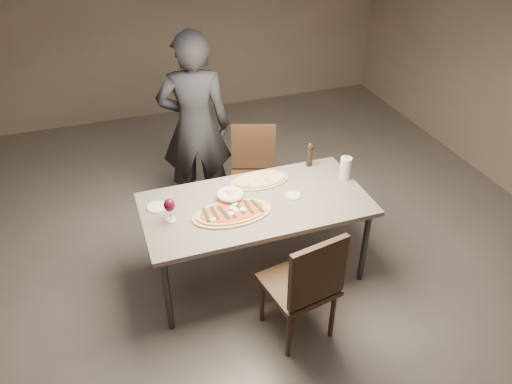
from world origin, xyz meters
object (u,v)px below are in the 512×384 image
object	(u,v)px
dining_table	(256,208)
bread_basket	(230,196)
chair_far	(254,169)
zucchini_pizza	(232,212)
ham_pizza	(260,180)
diner	(195,127)
pepper_mill_left	(310,155)
carafe	(345,168)
chair_near	(306,283)

from	to	relation	value
dining_table	bread_basket	world-z (taller)	bread_basket
bread_basket	chair_far	distance (m)	0.91
chair_far	dining_table	bearing A→B (deg)	91.21
zucchini_pizza	bread_basket	world-z (taller)	bread_basket
ham_pizza	diner	xyz separation A→B (m)	(-0.35, 0.83, 0.15)
ham_pizza	diner	world-z (taller)	diner
dining_table	pepper_mill_left	xyz separation A→B (m)	(0.63, 0.38, 0.16)
zucchini_pizza	carafe	world-z (taller)	carafe
zucchini_pizza	carafe	bearing A→B (deg)	27.83
zucchini_pizza	ham_pizza	size ratio (longest dim) A/B	1.23
ham_pizza	chair_near	world-z (taller)	chair_near
ham_pizza	carafe	distance (m)	0.73
zucchini_pizza	chair_near	world-z (taller)	chair_near
chair_near	diner	bearing A→B (deg)	89.56
chair_near	chair_far	world-z (taller)	chair_near
dining_table	chair_near	xyz separation A→B (m)	(0.10, -0.77, -0.14)
dining_table	diner	bearing A→B (deg)	101.11
ham_pizza	bread_basket	bearing A→B (deg)	-129.59
chair_far	bread_basket	bearing A→B (deg)	77.57
chair_far	ham_pizza	bearing A→B (deg)	95.31
chair_near	chair_far	size ratio (longest dim) A/B	1.05
bread_basket	chair_far	world-z (taller)	chair_far
diner	bread_basket	bearing A→B (deg)	105.13
chair_near	dining_table	bearing A→B (deg)	87.47
ham_pizza	carafe	size ratio (longest dim) A/B	2.55
carafe	diner	distance (m)	1.47
zucchini_pizza	chair_near	bearing A→B (deg)	-46.08
dining_table	chair_near	bearing A→B (deg)	-82.42
bread_basket	chair_near	distance (m)	0.94
dining_table	bread_basket	xyz separation A→B (m)	(-0.18, 0.09, 0.10)
chair_near	ham_pizza	bearing A→B (deg)	78.31
bread_basket	chair_near	world-z (taller)	chair_near
dining_table	chair_far	bearing A→B (deg)	72.30
dining_table	chair_far	xyz separation A→B (m)	(0.27, 0.83, -0.17)
bread_basket	carafe	bearing A→B (deg)	-0.23
carafe	diner	world-z (taller)	diner
zucchini_pizza	pepper_mill_left	xyz separation A→B (m)	(0.86, 0.47, 0.09)
ham_pizza	bread_basket	distance (m)	0.37
ham_pizza	bread_basket	size ratio (longest dim) A/B	2.37
chair_far	chair_near	bearing A→B (deg)	103.13
dining_table	chair_far	distance (m)	0.89
ham_pizza	pepper_mill_left	size ratio (longest dim) A/B	2.31
dining_table	pepper_mill_left	bearing A→B (deg)	31.07
zucchini_pizza	bread_basket	bearing A→B (deg)	95.74
diner	zucchini_pizza	bearing A→B (deg)	102.93
chair_far	diner	bearing A→B (deg)	-11.30
ham_pizza	pepper_mill_left	world-z (taller)	pepper_mill_left
ham_pizza	diner	size ratio (longest dim) A/B	0.28
zucchini_pizza	chair_far	bearing A→B (deg)	80.29
carafe	chair_near	bearing A→B (deg)	-130.17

